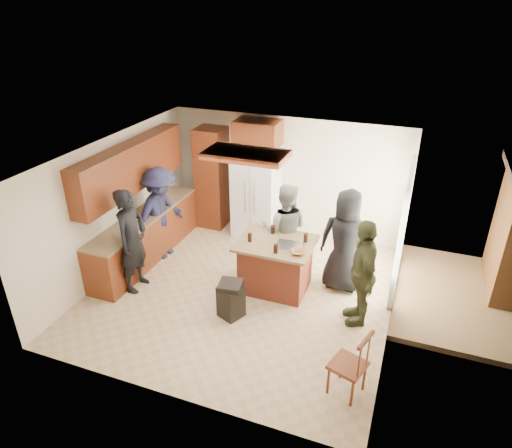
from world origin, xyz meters
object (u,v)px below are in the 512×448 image
at_px(person_side_right, 362,273).
at_px(trash_bin, 231,299).
at_px(refrigerator, 256,195).
at_px(person_front_left, 132,241).
at_px(person_behind_left, 285,230).
at_px(kitchen_island, 276,265).
at_px(spindle_chair, 349,366).
at_px(person_counter, 161,213).
at_px(person_behind_right, 345,241).

relative_size(person_side_right, trash_bin, 2.82).
bearing_deg(refrigerator, person_front_left, -115.28).
distance_m(person_behind_left, kitchen_island, 0.70).
bearing_deg(person_behind_left, spindle_chair, 113.02).
relative_size(person_front_left, person_side_right, 1.05).
bearing_deg(person_front_left, trash_bin, -96.59).
distance_m(person_side_right, person_counter, 3.99).
bearing_deg(trash_bin, person_behind_right, 43.56).
xyz_separation_m(person_behind_right, trash_bin, (-1.51, -1.44, -0.61)).
bearing_deg(spindle_chair, person_side_right, 94.69).
bearing_deg(kitchen_island, spindle_chair, -49.67).
relative_size(person_behind_right, person_side_right, 1.04).
bearing_deg(kitchen_island, person_front_left, -160.16).
bearing_deg(refrigerator, kitchen_island, -60.24).
bearing_deg(person_behind_right, kitchen_island, 24.61).
xyz_separation_m(person_front_left, kitchen_island, (2.30, 0.83, -0.46)).
distance_m(person_front_left, refrigerator, 2.93).
xyz_separation_m(person_behind_left, person_behind_right, (1.11, -0.13, 0.05)).
bearing_deg(spindle_chair, person_counter, 151.24).
relative_size(refrigerator, spindle_chair, 1.81).
height_order(person_front_left, trash_bin, person_front_left).
bearing_deg(refrigerator, trash_bin, -77.49).
bearing_deg(person_counter, person_behind_left, -77.28).
bearing_deg(person_side_right, trash_bin, -90.77).
xyz_separation_m(person_counter, trash_bin, (2.00, -1.29, -0.60)).
xyz_separation_m(refrigerator, kitchen_island, (1.04, -1.82, -0.43)).
bearing_deg(refrigerator, person_side_right, -40.79).
bearing_deg(person_side_right, person_behind_left, -140.46).
bearing_deg(kitchen_island, person_counter, 172.88).
xyz_separation_m(person_front_left, trash_bin, (1.88, -0.16, -0.62)).
bearing_deg(spindle_chair, person_behind_left, 123.46).
xyz_separation_m(person_side_right, spindle_chair, (0.13, -1.55, -0.43)).
relative_size(person_behind_right, refrigerator, 1.03).
bearing_deg(person_side_right, person_counter, -118.35).
height_order(trash_bin, spindle_chair, spindle_chair).
relative_size(person_behind_right, person_counter, 1.01).
bearing_deg(person_behind_left, person_counter, -4.04).
distance_m(person_behind_right, person_side_right, 0.92).
bearing_deg(person_counter, person_behind_right, -81.37).
bearing_deg(person_front_left, person_side_right, -84.80).
distance_m(kitchen_island, trash_bin, 1.09).
bearing_deg(person_side_right, refrigerator, -149.36).
height_order(person_counter, refrigerator, person_counter).
height_order(person_behind_left, person_behind_right, person_behind_right).
height_order(refrigerator, spindle_chair, refrigerator).
bearing_deg(kitchen_island, person_behind_left, 91.71).
relative_size(person_counter, spindle_chair, 1.85).
height_order(kitchen_island, spindle_chair, spindle_chair).
xyz_separation_m(kitchen_island, spindle_chair, (1.63, -1.92, -0.02)).
xyz_separation_m(kitchen_island, trash_bin, (-0.42, -0.99, -0.16)).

